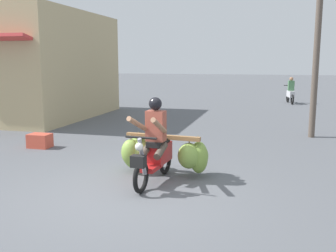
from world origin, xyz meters
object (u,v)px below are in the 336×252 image
Objects in this scene: produce_crate at (40,141)px; utility_pole at (317,47)px; motorbike_main_loaded at (158,151)px; motorbike_distant_ahead_left at (291,93)px.

utility_pole is at bearing 25.25° from produce_crate.
motorbike_main_loaded is 3.33× the size of produce_crate.
motorbike_main_loaded is at bearing -23.68° from produce_crate.
motorbike_distant_ahead_left is 9.57m from utility_pole.
motorbike_distant_ahead_left is at bearing 61.74° from produce_crate.
motorbike_main_loaded is at bearing -123.92° from utility_pole.
motorbike_main_loaded is 14.59m from motorbike_distant_ahead_left.
produce_crate is at bearing 156.32° from motorbike_main_loaded.
produce_crate is at bearing -118.26° from motorbike_distant_ahead_left.
motorbike_distant_ahead_left reaches higher than produce_crate.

